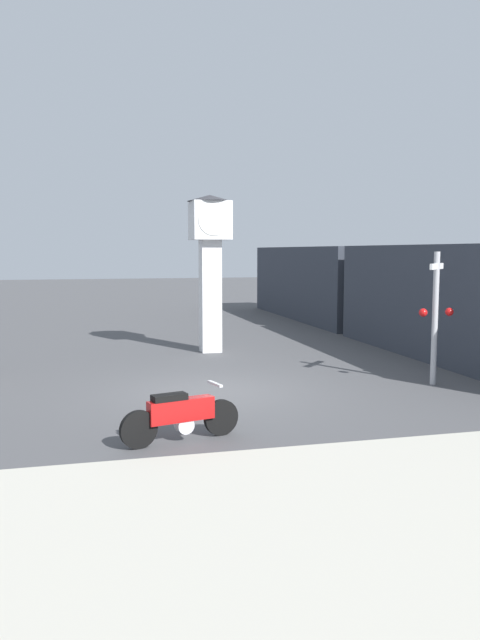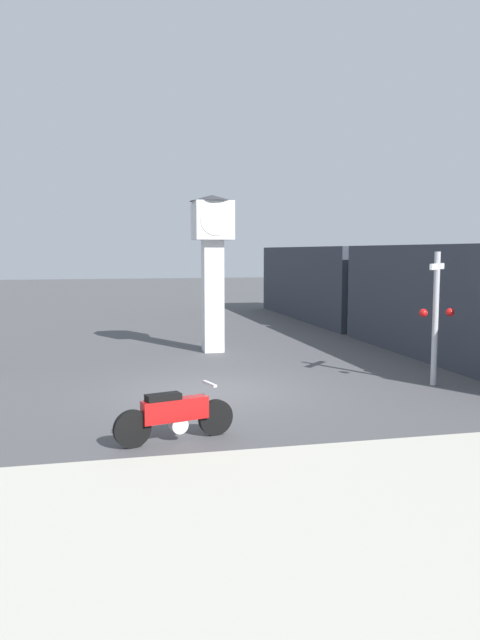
{
  "view_description": "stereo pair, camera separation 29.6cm",
  "coord_description": "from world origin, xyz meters",
  "px_view_note": "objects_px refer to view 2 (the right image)",
  "views": [
    {
      "loc": [
        -2.78,
        -13.72,
        3.21
      ],
      "look_at": [
        1.07,
        1.52,
        1.47
      ],
      "focal_mm": 35.0,
      "sensor_mm": 36.0,
      "label": 1
    },
    {
      "loc": [
        -2.49,
        -13.79,
        3.21
      ],
      "look_at": [
        1.07,
        1.52,
        1.47
      ],
      "focal_mm": 35.0,
      "sensor_mm": 36.0,
      "label": 2
    }
  ],
  "objects_px": {
    "motorcycle": "(175,415)",
    "freight_train": "(379,290)",
    "railroad_crossing_signal": "(436,312)",
    "clock_tower": "(213,248)"
  },
  "relations": [
    {
      "from": "motorcycle",
      "to": "railroad_crossing_signal",
      "type": "bearing_deg",
      "value": 9.53
    },
    {
      "from": "motorcycle",
      "to": "freight_train",
      "type": "relative_size",
      "value": 0.09
    },
    {
      "from": "clock_tower",
      "to": "railroad_crossing_signal",
      "type": "height_order",
      "value": "clock_tower"
    },
    {
      "from": "clock_tower",
      "to": "railroad_crossing_signal",
      "type": "xyz_separation_m",
      "value": [
        4.24,
        -6.17,
        -1.53
      ]
    },
    {
      "from": "motorcycle",
      "to": "freight_train",
      "type": "distance_m",
      "value": 15.15
    },
    {
      "from": "clock_tower",
      "to": "railroad_crossing_signal",
      "type": "distance_m",
      "value": 7.64
    },
    {
      "from": "clock_tower",
      "to": "railroad_crossing_signal",
      "type": "relative_size",
      "value": 1.55
    },
    {
      "from": "freight_train",
      "to": "railroad_crossing_signal",
      "type": "relative_size",
      "value": 7.32
    },
    {
      "from": "freight_train",
      "to": "railroad_crossing_signal",
      "type": "bearing_deg",
      "value": -107.36
    },
    {
      "from": "clock_tower",
      "to": "freight_train",
      "type": "distance_m",
      "value": 7.65
    }
  ]
}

